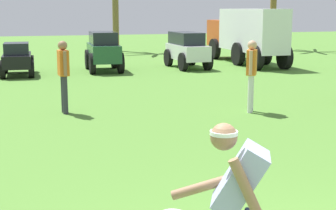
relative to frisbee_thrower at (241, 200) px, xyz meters
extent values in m
cube|color=#9EA3D1|center=(-0.01, 0.00, 0.17)|extent=(0.54, 0.50, 0.57)
sphere|color=#936B4C|center=(-0.13, 0.06, 0.50)|extent=(0.28, 0.28, 0.21)
cylinder|color=white|center=(-0.13, 0.06, 0.53)|extent=(0.29, 0.29, 0.03)
cylinder|color=#936B4C|center=(-0.19, 0.29, 0.03)|extent=(0.55, 0.32, 0.27)
cylinder|color=#936B4C|center=(-0.05, -0.20, 0.15)|extent=(0.29, 0.19, 0.49)
cylinder|color=silver|center=(3.22, 6.53, -0.38)|extent=(0.15, 0.15, 0.82)
cylinder|color=silver|center=(3.31, 6.68, -0.38)|extent=(0.15, 0.15, 0.82)
cube|color=orange|center=(3.26, 6.61, 0.30)|extent=(0.35, 0.39, 0.54)
cylinder|color=tan|center=(3.15, 6.43, 0.31)|extent=(0.10, 0.10, 0.52)
cylinder|color=tan|center=(3.37, 6.79, 0.31)|extent=(0.10, 0.10, 0.52)
sphere|color=tan|center=(3.26, 6.61, 0.67)|extent=(0.27, 0.27, 0.20)
cylinder|color=#33333D|center=(-0.63, 7.55, -0.38)|extent=(0.12, 0.12, 0.82)
cylinder|color=#33333D|center=(-0.65, 7.73, -0.38)|extent=(0.12, 0.12, 0.82)
cube|color=orange|center=(-0.64, 7.64, 0.30)|extent=(0.23, 0.36, 0.54)
cylinder|color=#936B4C|center=(-0.62, 7.43, 0.31)|extent=(0.08, 0.08, 0.52)
cylinder|color=#936B4C|center=(-0.66, 7.85, 0.31)|extent=(0.08, 0.08, 0.52)
sphere|color=#936B4C|center=(-0.64, 7.64, 0.67)|extent=(0.22, 0.22, 0.20)
cube|color=black|center=(-1.55, 14.54, -0.28)|extent=(0.98, 2.23, 0.42)
cube|color=#1E232B|center=(-1.55, 14.44, 0.12)|extent=(0.83, 1.13, 0.38)
cylinder|color=black|center=(-1.97, 15.32, -0.49)|extent=(0.20, 0.61, 0.60)
cylinder|color=black|center=(-1.07, 15.29, -0.49)|extent=(0.20, 0.61, 0.60)
cylinder|color=black|center=(-2.03, 13.78, -0.49)|extent=(0.20, 0.61, 0.60)
cylinder|color=black|center=(-1.13, 13.75, -0.49)|extent=(0.20, 0.61, 0.60)
cube|color=#235133|center=(1.44, 14.88, -0.13)|extent=(1.08, 2.39, 0.60)
cube|color=#1E232B|center=(1.44, 14.92, 0.39)|extent=(0.93, 1.59, 0.44)
cylinder|color=black|center=(0.98, 15.67, -0.43)|extent=(0.21, 0.73, 0.72)
cylinder|color=black|center=(1.96, 15.63, -0.43)|extent=(0.21, 0.73, 0.72)
cylinder|color=black|center=(0.91, 14.12, -0.43)|extent=(0.21, 0.73, 0.72)
cylinder|color=black|center=(1.89, 14.08, -0.43)|extent=(0.21, 0.73, 0.72)
cube|color=silver|center=(4.62, 14.90, -0.18)|extent=(1.03, 2.43, 0.55)
cube|color=#1E232B|center=(4.62, 15.05, 0.32)|extent=(0.90, 1.82, 0.46)
cylinder|color=black|center=(4.12, 15.73, -0.46)|extent=(0.20, 0.67, 0.66)
cylinder|color=black|center=(5.08, 15.76, -0.46)|extent=(0.20, 0.67, 0.66)
cylinder|color=black|center=(4.17, 14.05, -0.46)|extent=(0.20, 0.67, 0.66)
cylinder|color=black|center=(5.13, 14.08, -0.46)|extent=(0.20, 0.67, 0.66)
cube|color=#CC4C19|center=(7.46, 18.14, 0.34)|extent=(1.08, 1.72, 1.15)
cube|color=white|center=(7.41, 15.19, 0.59)|extent=(1.22, 4.22, 1.65)
cylinder|color=black|center=(6.88, 17.81, -0.34)|extent=(0.26, 0.90, 0.90)
cylinder|color=black|center=(8.03, 17.79, -0.34)|extent=(0.26, 0.90, 0.90)
cylinder|color=black|center=(6.84, 15.20, -0.34)|extent=(0.26, 0.90, 0.90)
cylinder|color=black|center=(7.98, 15.18, -0.34)|extent=(0.26, 0.90, 0.90)
cylinder|color=black|center=(6.81, 13.55, -0.34)|extent=(0.26, 0.90, 0.90)
cylinder|color=black|center=(7.96, 13.53, -0.34)|extent=(0.26, 0.90, 0.90)
cylinder|color=brown|center=(11.95, 22.07, 1.75)|extent=(0.34, 0.34, 5.07)
camera|label=1|loc=(-1.62, -3.45, 1.46)|focal=55.00mm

